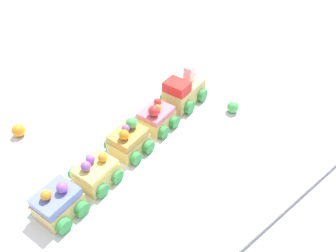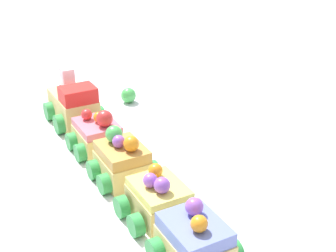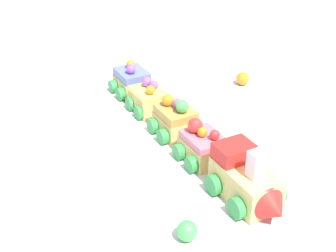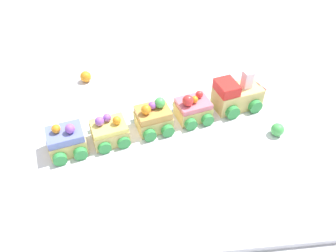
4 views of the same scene
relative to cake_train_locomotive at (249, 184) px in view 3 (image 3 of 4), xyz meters
name	(u,v)px [view 3 (image 3 of 4)]	position (x,y,z in m)	size (l,w,h in m)	color
ground_plane	(165,154)	(-0.15, -0.08, -0.04)	(10.00, 10.00, 0.00)	#B2B2B7
display_board	(165,151)	(-0.15, -0.08, -0.03)	(0.79, 0.48, 0.01)	white
cake_train_locomotive	(249,184)	(0.00, 0.00, 0.00)	(0.13, 0.09, 0.08)	#E5C675
cake_car_strawberry	(203,147)	(-0.10, -0.03, 0.00)	(0.08, 0.09, 0.06)	#E5C675
cake_car_caramel	(176,120)	(-0.18, -0.05, 0.00)	(0.08, 0.09, 0.07)	#E5C675
cake_car_lemon	(151,100)	(-0.27, -0.07, -0.01)	(0.08, 0.09, 0.06)	#E5C675
cake_car_blueberry	(132,82)	(-0.34, -0.09, 0.00)	(0.08, 0.09, 0.06)	#E5C675
gumball_green	(187,231)	(0.05, -0.09, -0.01)	(0.03, 0.03, 0.03)	#4CBC56
gumball_orange	(243,79)	(-0.33, 0.12, -0.01)	(0.03, 0.03, 0.03)	orange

